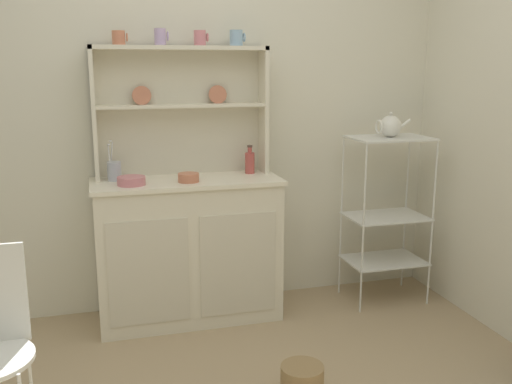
% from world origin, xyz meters
% --- Properties ---
extents(wall_back, '(3.84, 0.05, 2.50)m').
position_xyz_m(wall_back, '(0.00, 1.62, 1.25)').
color(wall_back, silver).
rests_on(wall_back, ground).
extents(hutch_cabinet, '(1.09, 0.45, 0.86)m').
position_xyz_m(hutch_cabinet, '(-0.07, 1.37, 0.44)').
color(hutch_cabinet, silver).
rests_on(hutch_cabinet, ground).
extents(hutch_shelf_unit, '(1.02, 0.18, 0.76)m').
position_xyz_m(hutch_shelf_unit, '(-0.07, 1.53, 1.30)').
color(hutch_shelf_unit, beige).
rests_on(hutch_shelf_unit, hutch_cabinet).
extents(bakers_rack, '(0.49, 0.35, 1.07)m').
position_xyz_m(bakers_rack, '(1.20, 1.31, 0.64)').
color(bakers_rack, silver).
rests_on(bakers_rack, ground).
extents(floor_basket, '(0.20, 0.20, 0.16)m').
position_xyz_m(floor_basket, '(0.29, 0.36, 0.08)').
color(floor_basket, '#93754C').
rests_on(floor_basket, ground).
extents(cup_terracotta_0, '(0.09, 0.07, 0.08)m').
position_xyz_m(cup_terracotta_0, '(-0.41, 1.49, 1.66)').
color(cup_terracotta_0, '#C67556').
rests_on(cup_terracotta_0, hutch_shelf_unit).
extents(cup_lilac_1, '(0.08, 0.07, 0.09)m').
position_xyz_m(cup_lilac_1, '(-0.18, 1.49, 1.66)').
color(cup_lilac_1, '#B79ECC').
rests_on(cup_lilac_1, hutch_shelf_unit).
extents(cup_rose_2, '(0.08, 0.07, 0.09)m').
position_xyz_m(cup_rose_2, '(0.05, 1.49, 1.66)').
color(cup_rose_2, '#D17A84').
rests_on(cup_rose_2, hutch_shelf_unit).
extents(cup_sky_3, '(0.09, 0.08, 0.09)m').
position_xyz_m(cup_sky_3, '(0.27, 1.49, 1.66)').
color(cup_sky_3, '#8EB2D1').
rests_on(cup_sky_3, hutch_shelf_unit).
extents(bowl_mixing_large, '(0.16, 0.16, 0.05)m').
position_xyz_m(bowl_mixing_large, '(-0.39, 1.29, 0.88)').
color(bowl_mixing_large, '#D17A84').
rests_on(bowl_mixing_large, hutch_cabinet).
extents(bowl_floral_medium, '(0.12, 0.12, 0.05)m').
position_xyz_m(bowl_floral_medium, '(-0.07, 1.29, 0.88)').
color(bowl_floral_medium, '#C67556').
rests_on(bowl_floral_medium, hutch_cabinet).
extents(jam_bottle, '(0.06, 0.06, 0.17)m').
position_xyz_m(jam_bottle, '(0.34, 1.45, 0.93)').
color(jam_bottle, '#B74C47').
rests_on(jam_bottle, hutch_cabinet).
extents(utensil_jar, '(0.08, 0.08, 0.23)m').
position_xyz_m(utensil_jar, '(-0.47, 1.45, 0.92)').
color(utensil_jar, '#B2B7C6').
rests_on(utensil_jar, hutch_cabinet).
extents(porcelain_teapot, '(0.23, 0.13, 0.16)m').
position_xyz_m(porcelain_teapot, '(1.20, 1.31, 1.14)').
color(porcelain_teapot, white).
rests_on(porcelain_teapot, bakers_rack).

